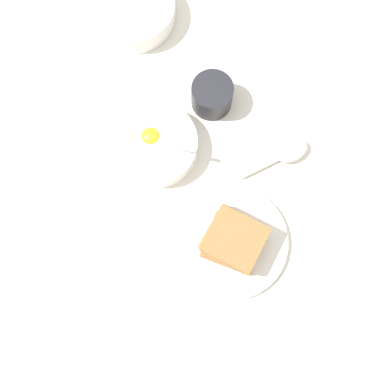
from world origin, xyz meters
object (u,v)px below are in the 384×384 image
toast_plate (230,241)px  drinking_cup (212,95)px  congee_bowl (133,10)px  soup_spoon (286,152)px  egg_bowl (155,145)px  toast_sandwich (234,240)px

toast_plate → drinking_cup: bearing=36.3°
congee_bowl → soup_spoon: bearing=-105.1°
egg_bowl → congee_bowl: (0.23, 0.19, 0.00)m
egg_bowl → congee_bowl: bearing=39.7°
toast_plate → soup_spoon: soup_spoon is taller
toast_plate → drinking_cup: drinking_cup is taller
soup_spoon → drinking_cup: (0.02, 0.18, 0.02)m
egg_bowl → drinking_cup: size_ratio=2.02×
soup_spoon → congee_bowl: size_ratio=0.79×
toast_plate → congee_bowl: (0.32, 0.40, 0.02)m
soup_spoon → congee_bowl: 0.43m
soup_spoon → drinking_cup: size_ratio=1.70×
egg_bowl → toast_plate: (-0.09, -0.21, -0.01)m
egg_bowl → drinking_cup: bearing=-18.5°
soup_spoon → drinking_cup: bearing=82.4°
soup_spoon → congee_bowl: (0.11, 0.41, 0.01)m
egg_bowl → congee_bowl: size_ratio=0.94×
toast_sandwich → drinking_cup: (0.23, 0.17, -0.01)m
drinking_cup → egg_bowl: bearing=161.5°
toast_plate → toast_sandwich: (-0.00, -0.00, 0.04)m
congee_bowl → drinking_cup: 0.25m
egg_bowl → toast_plate: 0.23m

